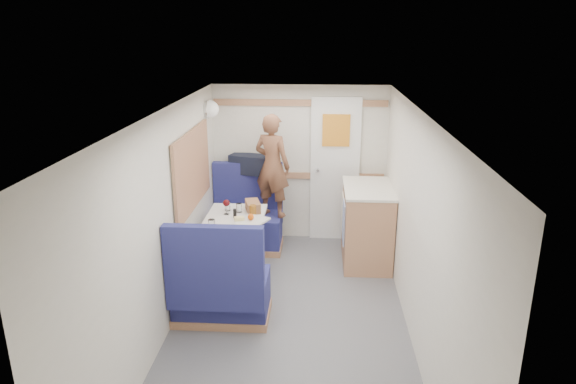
# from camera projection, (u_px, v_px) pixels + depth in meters

# --- Properties ---
(floor) EXTENTS (4.50, 4.50, 0.00)m
(floor) POSITION_uv_depth(u_px,v_px,m) (289.00, 330.00, 4.73)
(floor) COLOR #515156
(floor) RESTS_ON ground
(ceiling) EXTENTS (4.50, 4.50, 0.00)m
(ceiling) POSITION_uv_depth(u_px,v_px,m) (289.00, 114.00, 4.11)
(ceiling) COLOR silver
(ceiling) RESTS_ON wall_back
(wall_back) EXTENTS (2.20, 0.02, 2.00)m
(wall_back) POSITION_uv_depth(u_px,v_px,m) (300.00, 164.00, 6.56)
(wall_back) COLOR silver
(wall_back) RESTS_ON floor
(wall_left) EXTENTS (0.02, 4.50, 2.00)m
(wall_left) POSITION_uv_depth(u_px,v_px,m) (164.00, 227.00, 4.49)
(wall_left) COLOR silver
(wall_left) RESTS_ON floor
(wall_right) EXTENTS (0.02, 4.50, 2.00)m
(wall_right) POSITION_uv_depth(u_px,v_px,m) (418.00, 233.00, 4.35)
(wall_right) COLOR silver
(wall_right) RESTS_ON floor
(oak_trim_low) EXTENTS (2.15, 0.02, 0.08)m
(oak_trim_low) POSITION_uv_depth(u_px,v_px,m) (300.00, 175.00, 6.59)
(oak_trim_low) COLOR #8D5B3F
(oak_trim_low) RESTS_ON wall_back
(oak_trim_high) EXTENTS (2.15, 0.02, 0.08)m
(oak_trim_high) POSITION_uv_depth(u_px,v_px,m) (300.00, 103.00, 6.30)
(oak_trim_high) COLOR #8D5B3F
(oak_trim_high) RESTS_ON wall_back
(side_window) EXTENTS (0.04, 1.30, 0.72)m
(side_window) POSITION_uv_depth(u_px,v_px,m) (192.00, 169.00, 5.36)
(side_window) COLOR gray
(side_window) RESTS_ON wall_left
(rear_door) EXTENTS (0.62, 0.12, 1.86)m
(rear_door) POSITION_uv_depth(u_px,v_px,m) (335.00, 167.00, 6.51)
(rear_door) COLOR white
(rear_door) RESTS_ON wall_back
(dinette_table) EXTENTS (0.62, 0.92, 0.72)m
(dinette_table) POSITION_uv_depth(u_px,v_px,m) (235.00, 231.00, 5.54)
(dinette_table) COLOR white
(dinette_table) RESTS_ON floor
(bench_far) EXTENTS (0.90, 0.59, 1.05)m
(bench_far) POSITION_uv_depth(u_px,v_px,m) (246.00, 225.00, 6.45)
(bench_far) COLOR navy
(bench_far) RESTS_ON floor
(bench_near) EXTENTS (0.90, 0.59, 1.05)m
(bench_near) POSITION_uv_depth(u_px,v_px,m) (221.00, 292.00, 4.80)
(bench_near) COLOR navy
(bench_near) RESTS_ON floor
(ledge) EXTENTS (0.90, 0.14, 0.04)m
(ledge) POSITION_uv_depth(u_px,v_px,m) (248.00, 175.00, 6.51)
(ledge) COLOR #8D5B3F
(ledge) RESTS_ON bench_far
(dome_light) EXTENTS (0.20, 0.20, 0.20)m
(dome_light) POSITION_uv_depth(u_px,v_px,m) (210.00, 109.00, 6.01)
(dome_light) COLOR white
(dome_light) RESTS_ON wall_left
(galley_counter) EXTENTS (0.57, 0.92, 0.92)m
(galley_counter) POSITION_uv_depth(u_px,v_px,m) (367.00, 224.00, 6.01)
(galley_counter) COLOR #8D5B3F
(galley_counter) RESTS_ON floor
(person) EXTENTS (0.54, 0.47, 1.26)m
(person) POSITION_uv_depth(u_px,v_px,m) (272.00, 166.00, 6.15)
(person) COLOR brown
(person) RESTS_ON bench_far
(duffel_bag) EXTENTS (0.54, 0.37, 0.24)m
(duffel_bag) POSITION_uv_depth(u_px,v_px,m) (250.00, 164.00, 6.47)
(duffel_bag) COLOR black
(duffel_bag) RESTS_ON ledge
(tray) EXTENTS (0.39, 0.43, 0.02)m
(tray) POSITION_uv_depth(u_px,v_px,m) (251.00, 222.00, 5.36)
(tray) COLOR silver
(tray) RESTS_ON dinette_table
(orange_fruit) EXTENTS (0.07, 0.07, 0.07)m
(orange_fruit) POSITION_uv_depth(u_px,v_px,m) (251.00, 217.00, 5.37)
(orange_fruit) COLOR orange
(orange_fruit) RESTS_ON tray
(cheese_block) EXTENTS (0.12, 0.09, 0.04)m
(cheese_block) POSITION_uv_depth(u_px,v_px,m) (239.00, 219.00, 5.37)
(cheese_block) COLOR #D4BF7A
(cheese_block) RESTS_ON tray
(wine_glass) EXTENTS (0.08, 0.08, 0.17)m
(wine_glass) POSITION_uv_depth(u_px,v_px,m) (226.00, 204.00, 5.56)
(wine_glass) COLOR white
(wine_glass) RESTS_ON dinette_table
(tumbler_left) EXTENTS (0.07, 0.07, 0.12)m
(tumbler_left) POSITION_uv_depth(u_px,v_px,m) (212.00, 225.00, 5.13)
(tumbler_left) COLOR silver
(tumbler_left) RESTS_ON dinette_table
(tumbler_mid) EXTENTS (0.06, 0.06, 0.10)m
(tumbler_mid) POSITION_uv_depth(u_px,v_px,m) (227.00, 206.00, 5.69)
(tumbler_mid) COLOR silver
(tumbler_mid) RESTS_ON dinette_table
(tumbler_right) EXTENTS (0.06, 0.06, 0.10)m
(tumbler_right) POSITION_uv_depth(u_px,v_px,m) (239.00, 208.00, 5.64)
(tumbler_right) COLOR white
(tumbler_right) RESTS_ON dinette_table
(beer_glass) EXTENTS (0.07, 0.07, 0.11)m
(beer_glass) POSITION_uv_depth(u_px,v_px,m) (253.00, 210.00, 5.56)
(beer_glass) COLOR brown
(beer_glass) RESTS_ON dinette_table
(pepper_grinder) EXTENTS (0.04, 0.04, 0.10)m
(pepper_grinder) POSITION_uv_depth(u_px,v_px,m) (235.00, 213.00, 5.48)
(pepper_grinder) COLOR black
(pepper_grinder) RESTS_ON dinette_table
(bread_loaf) EXTENTS (0.21, 0.29, 0.11)m
(bread_loaf) POSITION_uv_depth(u_px,v_px,m) (253.00, 206.00, 5.69)
(bread_loaf) COLOR olive
(bread_loaf) RESTS_ON dinette_table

